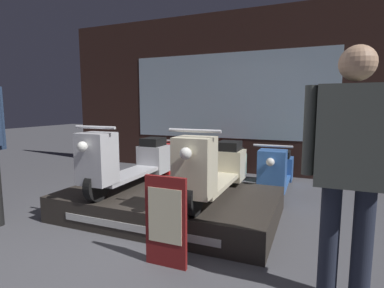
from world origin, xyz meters
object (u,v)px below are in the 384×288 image
at_px(scooter_backrow_0, 179,163).
at_px(scooter_display_left, 130,161).
at_px(scooter_backrow_2, 277,171).
at_px(price_sign_board, 166,222).
at_px(scooter_display_right, 215,168).
at_px(scooter_backrow_1, 225,167).
at_px(person_right_browsing, 351,155).

bearing_deg(scooter_backrow_0, scooter_display_left, -90.20).
height_order(scooter_backrow_2, price_sign_board, scooter_backrow_2).
distance_m(scooter_display_right, scooter_backrow_0, 1.94).
xyz_separation_m(scooter_display_right, scooter_backrow_1, (-0.31, 1.53, -0.31)).
xyz_separation_m(scooter_backrow_1, scooter_backrow_2, (0.84, 0.00, 0.00)).
bearing_deg(scooter_backrow_0, scooter_backrow_1, 0.00).
distance_m(scooter_display_left, scooter_backrow_1, 1.78).
distance_m(scooter_backrow_1, person_right_browsing, 3.10).
height_order(scooter_backrow_2, person_right_browsing, person_right_browsing).
distance_m(scooter_display_right, person_right_browsing, 1.69).
bearing_deg(person_right_browsing, scooter_backrow_0, 133.44).
relative_size(scooter_backrow_2, person_right_browsing, 0.99).
distance_m(scooter_display_left, scooter_backrow_0, 1.56).
relative_size(scooter_backrow_1, person_right_browsing, 0.99).
height_order(scooter_backrow_1, price_sign_board, scooter_backrow_1).
bearing_deg(person_right_browsing, scooter_display_right, 140.85).
bearing_deg(scooter_backrow_2, scooter_backrow_0, 180.00).
relative_size(scooter_display_right, scooter_backrow_1, 1.00).
relative_size(scooter_backrow_0, scooter_backrow_1, 1.00).
bearing_deg(price_sign_board, scooter_backrow_0, 112.46).
xyz_separation_m(scooter_backrow_2, person_right_browsing, (0.74, -2.57, 0.70)).
bearing_deg(scooter_backrow_0, scooter_display_right, -52.91).
xyz_separation_m(scooter_backrow_0, scooter_backrow_1, (0.84, 0.00, 0.00)).
height_order(scooter_display_left, scooter_backrow_0, scooter_display_left).
height_order(scooter_backrow_1, person_right_browsing, person_right_browsing).
bearing_deg(scooter_display_right, scooter_display_left, 180.00).
bearing_deg(person_right_browsing, scooter_backrow_2, 106.17).
relative_size(scooter_backrow_0, scooter_backrow_2, 1.00).
relative_size(scooter_display_right, person_right_browsing, 0.99).
height_order(person_right_browsing, price_sign_board, person_right_browsing).
bearing_deg(scooter_display_right, scooter_backrow_1, 101.57).
distance_m(scooter_backrow_0, scooter_backrow_1, 0.84).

